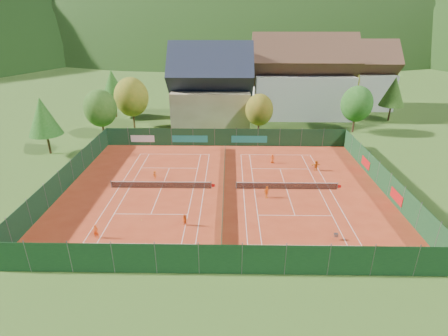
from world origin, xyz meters
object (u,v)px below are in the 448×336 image
player_right_near (267,192)px  player_right_far_a (272,159)px  ball_hopper (336,235)px  player_left_far (155,175)px  player_left_mid (185,220)px  chalet (211,90)px  hotel_block_b (355,79)px  player_right_far_b (316,166)px  hotel_block_a (302,81)px  player_left_near (96,232)px

player_right_near → player_right_far_a: 11.05m
ball_hopper → player_left_far: size_ratio=0.67×
player_right_far_a → player_left_far: bearing=20.8°
ball_hopper → player_left_mid: 15.32m
chalet → hotel_block_b: (33.00, 14.00, -0.01)m
player_left_mid → player_right_far_a: 20.46m
player_right_far_b → hotel_block_b: bearing=-120.7°
hotel_block_a → player_left_near: size_ratio=14.59×
player_left_mid → player_right_near: (9.15, 6.34, 0.11)m
player_left_mid → player_right_near: player_right_near is taller
player_left_far → player_right_near: 15.36m
player_right_far_b → player_right_far_a: bearing=-30.9°
hotel_block_a → player_right_far_b: 30.95m
player_left_near → player_right_near: (17.64, 8.64, 0.04)m
ball_hopper → player_right_near: player_right_near is taller
player_left_mid → player_right_far_a: size_ratio=0.97×
player_left_mid → player_right_far_b: player_right_far_b is taller
player_left_far → hotel_block_a: bearing=-97.6°
player_left_mid → ball_hopper: bearing=27.5°
hotel_block_a → ball_hopper: 47.61m
hotel_block_b → ball_hopper: size_ratio=21.60×
chalet → hotel_block_b: 35.85m
chalet → player_right_far_b: chalet is taller
chalet → player_right_near: 33.85m
chalet → player_right_near: (8.21, -32.32, -5.84)m
player_left_mid → hotel_block_a: bearing=101.7°
hotel_block_b → player_left_near: 69.68m
hotel_block_a → player_left_near: 55.30m
player_left_near → player_right_far_b: size_ratio=0.97×
hotel_block_b → player_left_far: (-39.31, -41.32, -6.02)m
chalet → ball_hopper: 43.70m
hotel_block_a → hotel_block_b: hotel_block_a is taller
player_left_far → player_right_near: (14.52, -4.99, 0.18)m
hotel_block_a → hotel_block_b: size_ratio=1.25×
ball_hopper → player_left_mid: player_left_mid is taller
hotel_block_a → player_right_far_a: bearing=-108.0°
player_left_near → player_left_mid: 8.80m
chalet → player_left_near: chalet is taller
player_left_near → ball_hopper: bearing=-2.3°
hotel_block_a → player_right_near: size_ratio=13.85×
player_left_near → player_right_far_b: player_right_far_b is taller
chalet → player_left_far: 28.68m
player_right_far_a → player_right_far_b: size_ratio=0.90×
ball_hopper → player_left_near: player_left_near is taller
player_left_far → ball_hopper: bearing=176.2°
player_left_far → player_right_far_b: bearing=-142.1°
hotel_block_b → player_left_far: hotel_block_b is taller
player_left_near → player_right_near: player_right_near is taller
hotel_block_a → player_right_near: hotel_block_a is taller
hotel_block_b → player_right_far_b: (-17.02, -38.08, -5.86)m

